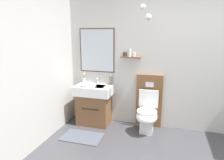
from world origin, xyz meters
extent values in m
cube|color=beige|center=(0.00, 1.72, 1.32)|extent=(4.82, 0.12, 2.65)
cube|color=#4C301E|center=(-1.75, 1.66, 1.42)|extent=(0.70, 0.02, 0.84)
cube|color=silver|center=(-1.75, 1.65, 1.42)|extent=(0.66, 0.01, 0.80)
cube|color=brown|center=(-1.07, 1.58, 1.31)|extent=(0.36, 0.14, 0.02)
cylinder|color=#333338|center=(-1.18, 1.58, 1.37)|extent=(0.07, 0.07, 0.08)
cylinder|color=white|center=(-1.09, 1.57, 1.40)|extent=(0.05, 0.05, 0.14)
cylinder|color=silver|center=(-1.01, 1.59, 1.36)|extent=(0.06, 0.06, 0.08)
sphere|color=silver|center=(-0.83, 1.24, 2.13)|extent=(0.09, 0.09, 0.09)
sphere|color=silver|center=(-0.75, 1.26, 1.98)|extent=(0.10, 0.10, 0.10)
cube|color=beige|center=(-2.35, 0.00, 1.32)|extent=(0.12, 3.56, 2.65)
cube|color=#474C56|center=(-1.75, 0.86, 0.01)|extent=(0.68, 0.44, 0.01)
cube|color=brown|center=(-1.75, 1.46, 0.30)|extent=(0.61, 0.44, 0.59)
cube|color=#342214|center=(-1.75, 1.23, 0.37)|extent=(0.33, 0.01, 0.02)
cube|color=white|center=(-1.75, 1.46, 0.68)|extent=(0.71, 0.49, 0.17)
cube|color=silver|center=(-1.75, 1.43, 0.75)|extent=(0.44, 0.27, 0.03)
cylinder|color=silver|center=(-1.75, 1.65, 0.82)|extent=(0.03, 0.03, 0.11)
cylinder|color=silver|center=(-1.75, 1.60, 0.87)|extent=(0.02, 0.11, 0.02)
cube|color=brown|center=(-0.71, 1.65, 0.50)|extent=(0.48, 0.10, 1.00)
cube|color=silver|center=(-0.71, 1.59, 0.82)|extent=(0.15, 0.01, 0.09)
cube|color=white|center=(-0.71, 1.38, 0.17)|extent=(0.22, 0.30, 0.34)
ellipsoid|color=white|center=(-0.71, 1.30, 0.32)|extent=(0.37, 0.46, 0.24)
torus|color=white|center=(-0.71, 1.30, 0.42)|extent=(0.35, 0.35, 0.04)
cube|color=white|center=(-0.71, 1.52, 0.57)|extent=(0.35, 0.03, 0.33)
cylinder|color=silver|center=(-2.02, 1.62, 0.82)|extent=(0.07, 0.07, 0.09)
cylinder|color=#2D84DB|center=(-2.01, 1.62, 0.87)|extent=(0.02, 0.03, 0.17)
cube|color=white|center=(-2.00, 1.63, 0.96)|extent=(0.01, 0.02, 0.03)
cylinder|color=yellow|center=(-2.02, 1.64, 0.87)|extent=(0.04, 0.02, 0.17)
cube|color=white|center=(-2.01, 1.63, 0.96)|extent=(0.02, 0.02, 0.03)
cylinder|color=yellow|center=(-2.03, 1.62, 0.87)|extent=(0.02, 0.02, 0.16)
cube|color=white|center=(-2.03, 1.61, 0.95)|extent=(0.01, 0.02, 0.03)
cylinder|color=#33B266|center=(-2.02, 1.61, 0.87)|extent=(0.03, 0.03, 0.16)
cube|color=white|center=(-2.01, 1.62, 0.94)|extent=(0.02, 0.02, 0.03)
cylinder|color=gray|center=(-1.46, 1.63, 0.85)|extent=(0.06, 0.06, 0.17)
cylinder|color=silver|center=(-1.46, 1.63, 0.95)|extent=(0.02, 0.02, 0.04)
cube|color=white|center=(-1.79, 1.31, 0.79)|extent=(0.22, 0.16, 0.04)
camera|label=1|loc=(-0.38, -2.05, 1.72)|focal=32.52mm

